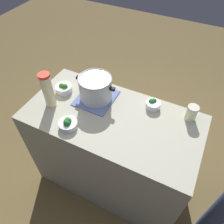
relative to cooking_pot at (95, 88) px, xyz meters
The scene contains 9 objects.
ground_plane 1.08m from the cooking_pot, 30.80° to the right, with size 8.00×8.00×0.00m, color brown.
counter_slab 0.62m from the cooking_pot, 30.80° to the right, with size 1.32×0.66×0.94m, color gray.
dish_cloth 0.10m from the cooking_pot, ahead, with size 0.28×0.31×0.01m, color slate.
cooking_pot is the anchor object (origin of this frame).
lemonade_pitcher 0.35m from the cooking_pot, 142.67° to the right, with size 0.08×0.08×0.29m.
mason_jar 0.72m from the cooking_pot, ahead, with size 0.08×0.08×0.12m.
broccoli_bowl_front 0.35m from the cooking_pot, 95.67° to the right, with size 0.13×0.13×0.08m.
broccoli_bowl_center 0.29m from the cooking_pot, behind, with size 0.13×0.13×0.08m.
broccoli_bowl_back 0.45m from the cooking_pot, 13.99° to the left, with size 0.11×0.11×0.08m.
Camera 1 is at (0.47, -0.95, 2.14)m, focal length 35.02 mm.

